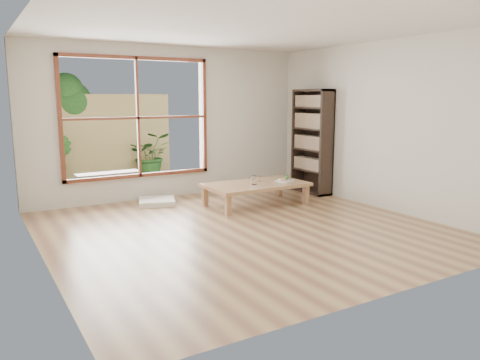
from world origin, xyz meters
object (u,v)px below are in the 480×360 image
(low_table, at_px, (256,186))
(garden_bench, at_px, (108,176))
(food_tray, at_px, (285,180))
(bookshelf, at_px, (312,142))

(low_table, xyz_separation_m, garden_bench, (-1.83, 2.13, 0.01))
(low_table, xyz_separation_m, food_tray, (0.52, -0.08, 0.07))
(low_table, height_order, food_tray, food_tray)
(bookshelf, distance_m, garden_bench, 3.76)
(food_tray, bearing_deg, bookshelf, 4.46)
(food_tray, bearing_deg, low_table, 150.19)
(food_tray, distance_m, garden_bench, 3.23)
(low_table, bearing_deg, food_tray, -9.55)
(low_table, bearing_deg, bookshelf, 12.96)
(bookshelf, distance_m, food_tray, 1.14)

